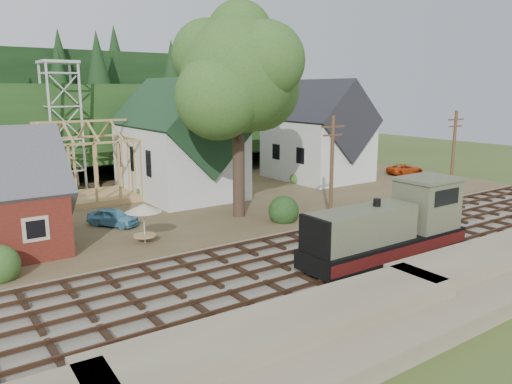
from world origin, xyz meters
TOP-DOWN VIEW (x-y plane):
  - ground at (0.00, 0.00)m, footprint 140.00×140.00m
  - embankment at (0.00, -8.50)m, footprint 64.00×5.00m
  - railroad_bed at (0.00, 0.00)m, footprint 64.00×11.00m
  - village_flat at (0.00, 18.00)m, footprint 64.00×26.00m
  - hillside at (0.00, 42.00)m, footprint 70.00×28.96m
  - ridge at (0.00, 58.00)m, footprint 80.00×20.00m
  - church at (2.00, 19.68)m, footprint 8.40×15.17m
  - farmhouse at (18.00, 19.00)m, footprint 8.40×10.80m
  - timber_frame at (-6.00, 22.00)m, footprint 8.20×6.20m
  - lattice_tower at (-6.00, 28.00)m, footprint 3.20×3.20m
  - big_tree at (2.17, 10.08)m, footprint 10.90×8.40m
  - telegraph_pole_near at (7.00, 5.20)m, footprint 2.20×0.28m
  - telegraph_pole_far at (22.00, 5.20)m, footprint 2.20×0.28m
  - locomotive at (3.99, -3.00)m, footprint 11.20×2.80m
  - car_blue at (-6.86, 12.81)m, footprint 3.34×4.00m
  - car_red at (28.00, 15.07)m, footprint 4.56×2.79m
  - patio_set at (-6.59, 7.79)m, footprint 2.26×2.26m

SIDE VIEW (x-z plane):
  - ground at x=0.00m, z-range 0.00..0.00m
  - embankment at x=0.00m, z-range -0.80..0.80m
  - hillside at x=0.00m, z-range -6.37..6.37m
  - ridge at x=0.00m, z-range -6.00..6.00m
  - railroad_bed at x=0.00m, z-range 0.00..0.16m
  - village_flat at x=0.00m, z-range 0.00..0.30m
  - car_red at x=28.00m, z-range 0.30..1.48m
  - car_blue at x=-6.86m, z-range 0.30..1.59m
  - locomotive at x=3.99m, z-range -0.24..4.27m
  - patio_set at x=-6.59m, z-range 1.19..3.71m
  - timber_frame at x=-6.00m, z-range -0.23..6.76m
  - telegraph_pole_near at x=7.00m, z-range 0.25..8.25m
  - telegraph_pole_far at x=22.00m, z-range 0.25..8.25m
  - farmhouse at x=18.00m, z-range -0.43..10.17m
  - church at x=2.00m, z-range -1.32..11.68m
  - lattice_tower at x=-6.00m, z-range 3.97..16.10m
  - big_tree at x=2.17m, z-range 2.87..17.57m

